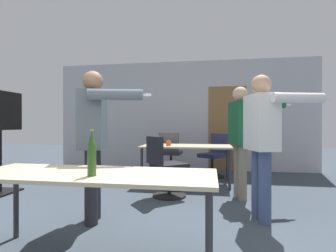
{
  "coord_description": "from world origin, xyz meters",
  "views": [
    {
      "loc": [
        0.7,
        -1.5,
        1.12
      ],
      "look_at": [
        0.14,
        1.96,
        1.1
      ],
      "focal_mm": 28.0,
      "sensor_mm": 36.0,
      "label": 1
    }
  ],
  "objects_px": {
    "office_chair_mid_tucked": "(165,168)",
    "office_chair_far_left": "(170,155)",
    "beer_bottle": "(92,154)",
    "person_center_tall": "(94,131)",
    "person_left_plaid": "(241,131)",
    "tv_screen": "(0,131)",
    "person_right_polo": "(262,133)",
    "drink_cup": "(169,143)",
    "office_chair_near_pushed": "(214,157)"
  },
  "relations": [
    {
      "from": "person_left_plaid",
      "to": "office_chair_mid_tucked",
      "type": "relative_size",
      "value": 1.8
    },
    {
      "from": "person_right_polo",
      "to": "office_chair_mid_tucked",
      "type": "relative_size",
      "value": 1.81
    },
    {
      "from": "person_right_polo",
      "to": "office_chair_near_pushed",
      "type": "xyz_separation_m",
      "value": [
        -0.52,
        2.55,
        -0.59
      ]
    },
    {
      "from": "person_right_polo",
      "to": "office_chair_mid_tucked",
      "type": "xyz_separation_m",
      "value": [
        -1.29,
        0.81,
        -0.58
      ]
    },
    {
      "from": "person_center_tall",
      "to": "tv_screen",
      "type": "bearing_deg",
      "value": -128.64
    },
    {
      "from": "person_right_polo",
      "to": "office_chair_far_left",
      "type": "xyz_separation_m",
      "value": [
        -1.48,
        2.57,
        -0.57
      ]
    },
    {
      "from": "drink_cup",
      "to": "tv_screen",
      "type": "bearing_deg",
      "value": -157.52
    },
    {
      "from": "tv_screen",
      "to": "person_right_polo",
      "type": "xyz_separation_m",
      "value": [
        3.98,
        -0.58,
        -0.01
      ]
    },
    {
      "from": "office_chair_mid_tucked",
      "to": "person_center_tall",
      "type": "bearing_deg",
      "value": -69.55
    },
    {
      "from": "tv_screen",
      "to": "drink_cup",
      "type": "bearing_deg",
      "value": -67.52
    },
    {
      "from": "person_left_plaid",
      "to": "beer_bottle",
      "type": "relative_size",
      "value": 4.77
    },
    {
      "from": "person_center_tall",
      "to": "beer_bottle",
      "type": "relative_size",
      "value": 4.89
    },
    {
      "from": "drink_cup",
      "to": "office_chair_near_pushed",
      "type": "bearing_deg",
      "value": 46.11
    },
    {
      "from": "beer_bottle",
      "to": "person_center_tall",
      "type": "bearing_deg",
      "value": 114.09
    },
    {
      "from": "tv_screen",
      "to": "person_right_polo",
      "type": "distance_m",
      "value": 4.02
    },
    {
      "from": "person_center_tall",
      "to": "office_chair_far_left",
      "type": "distance_m",
      "value": 2.99
    },
    {
      "from": "office_chair_far_left",
      "to": "person_left_plaid",
      "type": "bearing_deg",
      "value": -48.84
    },
    {
      "from": "person_center_tall",
      "to": "office_chair_far_left",
      "type": "height_order",
      "value": "person_center_tall"
    },
    {
      "from": "beer_bottle",
      "to": "office_chair_far_left",
      "type": "bearing_deg",
      "value": 89.82
    },
    {
      "from": "tv_screen",
      "to": "person_right_polo",
      "type": "relative_size",
      "value": 0.99
    },
    {
      "from": "person_center_tall",
      "to": "office_chair_near_pushed",
      "type": "distance_m",
      "value": 3.26
    },
    {
      "from": "person_right_polo",
      "to": "office_chair_far_left",
      "type": "relative_size",
      "value": 1.78
    },
    {
      "from": "person_right_polo",
      "to": "beer_bottle",
      "type": "bearing_deg",
      "value": -63.83
    },
    {
      "from": "person_right_polo",
      "to": "beer_bottle",
      "type": "xyz_separation_m",
      "value": [
        -1.49,
        -1.29,
        -0.13
      ]
    },
    {
      "from": "person_left_plaid",
      "to": "office_chair_far_left",
      "type": "distance_m",
      "value": 2.21
    },
    {
      "from": "person_left_plaid",
      "to": "office_chair_near_pushed",
      "type": "xyz_separation_m",
      "value": [
        -0.38,
        1.64,
        -0.6
      ]
    },
    {
      "from": "person_center_tall",
      "to": "beer_bottle",
      "type": "height_order",
      "value": "person_center_tall"
    },
    {
      "from": "person_left_plaid",
      "to": "office_chair_mid_tucked",
      "type": "distance_m",
      "value": 1.29
    },
    {
      "from": "office_chair_mid_tucked",
      "to": "office_chair_far_left",
      "type": "bearing_deg",
      "value": 145.84
    },
    {
      "from": "office_chair_mid_tucked",
      "to": "office_chair_far_left",
      "type": "relative_size",
      "value": 0.99
    },
    {
      "from": "office_chair_near_pushed",
      "to": "drink_cup",
      "type": "height_order",
      "value": "office_chair_near_pushed"
    },
    {
      "from": "office_chair_mid_tucked",
      "to": "beer_bottle",
      "type": "xyz_separation_m",
      "value": [
        -0.2,
        -2.1,
        0.45
      ]
    },
    {
      "from": "tv_screen",
      "to": "office_chair_mid_tucked",
      "type": "relative_size",
      "value": 1.79
    },
    {
      "from": "office_chair_near_pushed",
      "to": "beer_bottle",
      "type": "height_order",
      "value": "beer_bottle"
    },
    {
      "from": "office_chair_near_pushed",
      "to": "person_center_tall",
      "type": "bearing_deg",
      "value": 102.24
    },
    {
      "from": "person_center_tall",
      "to": "person_left_plaid",
      "type": "height_order",
      "value": "person_center_tall"
    },
    {
      "from": "office_chair_far_left",
      "to": "beer_bottle",
      "type": "bearing_deg",
      "value": -87.88
    },
    {
      "from": "person_left_plaid",
      "to": "office_chair_near_pushed",
      "type": "height_order",
      "value": "person_left_plaid"
    },
    {
      "from": "office_chair_mid_tucked",
      "to": "office_chair_far_left",
      "type": "distance_m",
      "value": 1.78
    },
    {
      "from": "tv_screen",
      "to": "office_chair_near_pushed",
      "type": "distance_m",
      "value": 4.03
    },
    {
      "from": "office_chair_near_pushed",
      "to": "beer_bottle",
      "type": "xyz_separation_m",
      "value": [
        -0.97,
        -3.84,
        0.46
      ]
    },
    {
      "from": "person_right_polo",
      "to": "drink_cup",
      "type": "relative_size",
      "value": 17.87
    },
    {
      "from": "tv_screen",
      "to": "office_chair_mid_tucked",
      "type": "height_order",
      "value": "tv_screen"
    },
    {
      "from": "office_chair_far_left",
      "to": "beer_bottle",
      "type": "relative_size",
      "value": 2.68
    },
    {
      "from": "person_center_tall",
      "to": "office_chair_mid_tucked",
      "type": "bearing_deg",
      "value": 135.97
    },
    {
      "from": "tv_screen",
      "to": "office_chair_mid_tucked",
      "type": "xyz_separation_m",
      "value": [
        2.69,
        0.22,
        -0.58
      ]
    },
    {
      "from": "office_chair_mid_tucked",
      "to": "office_chair_far_left",
      "type": "height_order",
      "value": "office_chair_far_left"
    },
    {
      "from": "tv_screen",
      "to": "beer_bottle",
      "type": "xyz_separation_m",
      "value": [
        2.49,
        -1.88,
        -0.13
      ]
    },
    {
      "from": "office_chair_near_pushed",
      "to": "beer_bottle",
      "type": "distance_m",
      "value": 3.99
    },
    {
      "from": "person_center_tall",
      "to": "office_chair_near_pushed",
      "type": "xyz_separation_m",
      "value": [
        1.41,
        2.88,
        -0.61
      ]
    }
  ]
}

